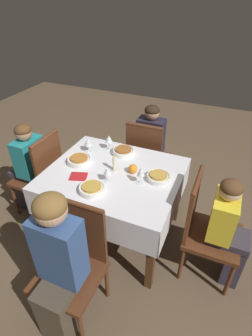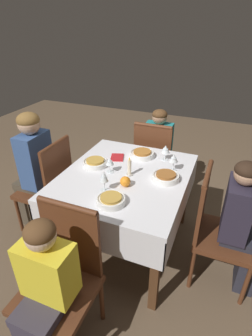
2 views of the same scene
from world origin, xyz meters
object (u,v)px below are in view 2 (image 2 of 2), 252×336
at_px(chair_west, 63,273).
at_px(bowl_west, 111,200).
at_px(dining_table, 125,185).
at_px(person_adult_denim, 33,166).
at_px(chair_north, 50,184).
at_px(napkin_red_folded, 117,157).
at_px(wine_glass_north, 110,162).
at_px(person_child_dark, 242,224).
at_px(bowl_south, 166,177).
at_px(wine_glass_east, 165,150).
at_px(wine_glass_south, 174,158).
at_px(bowl_east, 142,154).
at_px(candle_centerpiece, 129,168).
at_px(wine_glass_west, 104,177).
at_px(person_child_teal, 159,148).
at_px(bowl_north, 95,162).
at_px(orange_fruit, 125,182).
at_px(chair_east, 154,159).
at_px(person_child_yellow, 44,293).
at_px(chair_south, 216,226).

height_order(chair_west, bowl_west, chair_west).
relative_size(dining_table, person_adult_denim, 0.98).
height_order(chair_north, napkin_red_folded, chair_north).
distance_m(dining_table, wine_glass_north, 0.24).
xyz_separation_m(bowl_west, napkin_red_folded, (0.64, 0.24, -0.02)).
distance_m(dining_table, person_child_dark, 0.93).
xyz_separation_m(bowl_south, wine_glass_east, (0.33, 0.09, 0.07)).
height_order(person_child_dark, wine_glass_north, person_child_dark).
relative_size(wine_glass_south, bowl_east, 0.69).
bearing_deg(person_adult_denim, bowl_east, 113.16).
bearing_deg(bowl_south, dining_table, 98.54).
distance_m(person_adult_denim, person_child_dark, 1.85).
xyz_separation_m(chair_north, candle_centerpiece, (0.05, -0.79, 0.31)).
xyz_separation_m(wine_glass_west, wine_glass_east, (0.65, -0.28, -0.02)).
height_order(chair_west, person_child_teal, person_child_teal).
distance_m(bowl_north, orange_fruit, 0.42).
relative_size(dining_table, candle_centerpiece, 7.25).
relative_size(chair_north, napkin_red_folded, 5.60).
bearing_deg(dining_table, wine_glass_east, -31.14).
bearing_deg(candle_centerpiece, dining_table, 101.10).
relative_size(person_adult_denim, napkin_red_folded, 6.98).
height_order(chair_west, wine_glass_south, chair_west).
xyz_separation_m(dining_table, person_adult_denim, (-0.04, 0.92, 0.01)).
bearing_deg(person_adult_denim, chair_east, 133.55).
height_order(chair_north, person_child_dark, person_child_dark).
bearing_deg(person_child_yellow, chair_east, 87.71).
bearing_deg(person_child_teal, bowl_north, 72.35).
xyz_separation_m(dining_table, wine_glass_north, (-0.01, 0.13, 0.20)).
height_order(bowl_south, orange_fruit, orange_fruit).
relative_size(bowl_west, bowl_east, 0.91).
height_order(chair_east, person_child_dark, person_child_dark).
relative_size(chair_west, person_adult_denim, 0.80).
height_order(dining_table, bowl_south, bowl_south).
height_order(bowl_west, wine_glass_west, wine_glass_west).
distance_m(wine_glass_south, wine_glass_east, 0.20).
bearing_deg(wine_glass_south, napkin_red_folded, 86.12).
bearing_deg(orange_fruit, bowl_west, 177.89).
height_order(wine_glass_south, candle_centerpiece, candle_centerpiece).
bearing_deg(chair_east, person_child_yellow, 87.71).
height_order(dining_table, chair_south, chair_south).
relative_size(bowl_east, napkin_red_folded, 1.31).
bearing_deg(chair_east, wine_glass_north, 80.61).
bearing_deg(wine_glass_south, orange_fruit, 142.97).
bearing_deg(wine_glass_west, candle_centerpiece, -17.23).
bearing_deg(wine_glass_west, orange_fruit, -45.41).
distance_m(dining_table, chair_north, 0.77).
bearing_deg(person_child_yellow, candle_centerpiece, 84.43).
relative_size(dining_table, wine_glass_north, 8.70).
bearing_deg(bowl_south, bowl_west, 148.61).
relative_size(person_child_teal, bowl_west, 5.11).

